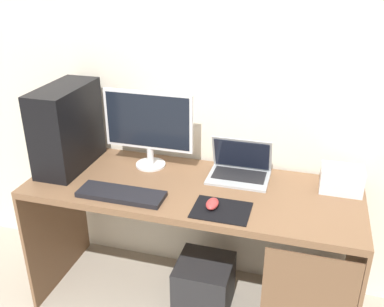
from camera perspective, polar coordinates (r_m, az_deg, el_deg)
The scene contains 11 objects.
ground_plane at distance 2.62m, azimuth 0.00°, elevation -18.75°, with size 8.00×8.00×0.00m, color #9E9384.
wall_back at distance 2.28m, azimuth 2.51°, elevation 12.11°, with size 4.00×0.05×2.60m.
desk at distance 2.23m, azimuth 0.45°, elevation -7.65°, with size 1.66×0.61×0.75m.
pc_tower at distance 2.38m, azimuth -16.08°, elevation 3.32°, with size 0.20×0.44×0.44m, color black.
monitor at distance 2.28m, azimuth -5.75°, elevation 3.59°, with size 0.48×0.16×0.42m.
laptop at distance 2.25m, azimuth 6.27°, elevation -2.09°, with size 0.31×0.22×0.21m.
projector at distance 2.23m, azimuth 19.06°, elevation -3.24°, with size 0.20×0.14×0.12m, color silver.
keyboard at distance 2.10m, azimuth -9.28°, elevation -5.30°, with size 0.42×0.14×0.02m, color black.
mousepad at distance 1.98m, azimuth 3.88°, elevation -7.42°, with size 0.26×0.20×0.01m, color black.
mouse_left at distance 1.99m, azimuth 2.68°, elevation -6.61°, with size 0.06×0.10×0.03m, color #B23333.
subwoofer at distance 2.49m, azimuth 1.60°, elevation -16.87°, with size 0.30×0.30×0.30m, color #232326.
Camera 1 is at (0.52, -1.82, 1.81)m, focal length 40.59 mm.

